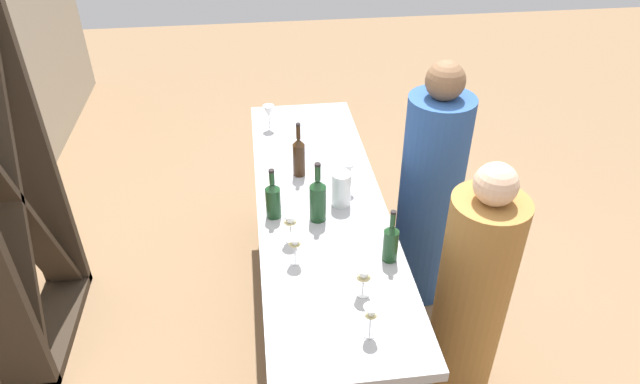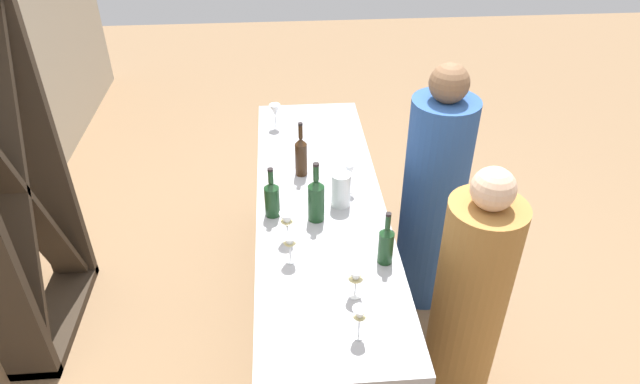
% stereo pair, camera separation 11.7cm
% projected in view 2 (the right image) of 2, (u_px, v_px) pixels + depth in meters
% --- Properties ---
extents(ground_plane, '(12.00, 12.00, 0.00)m').
position_uv_depth(ground_plane, '(320.00, 322.00, 3.54)').
color(ground_plane, '#846647').
extents(bar_counter, '(2.33, 0.68, 0.95)m').
position_uv_depth(bar_counter, '(320.00, 265.00, 3.27)').
color(bar_counter, slate).
rests_on(bar_counter, ground).
extents(wine_rack, '(0.90, 0.28, 1.99)m').
position_uv_depth(wine_rack, '(10.00, 192.00, 2.99)').
color(wine_rack, '#33281E').
rests_on(wine_rack, ground).
extents(wine_bottle_leftmost_olive_green, '(0.07, 0.07, 0.28)m').
position_uv_depth(wine_bottle_leftmost_olive_green, '(386.00, 244.00, 2.53)').
color(wine_bottle_leftmost_olive_green, '#193D1E').
rests_on(wine_bottle_leftmost_olive_green, bar_counter).
extents(wine_bottle_second_left_olive_green, '(0.08, 0.08, 0.33)m').
position_uv_depth(wine_bottle_second_left_olive_green, '(316.00, 199.00, 2.79)').
color(wine_bottle_second_left_olive_green, '#193D1E').
rests_on(wine_bottle_second_left_olive_green, bar_counter).
extents(wine_bottle_center_olive_green, '(0.08, 0.08, 0.28)m').
position_uv_depth(wine_bottle_center_olive_green, '(272.00, 198.00, 2.83)').
color(wine_bottle_center_olive_green, '#193D1E').
rests_on(wine_bottle_center_olive_green, bar_counter).
extents(wine_bottle_second_right_amber_brown, '(0.07, 0.07, 0.33)m').
position_uv_depth(wine_bottle_second_right_amber_brown, '(301.00, 155.00, 3.14)').
color(wine_bottle_second_right_amber_brown, '#331E0F').
rests_on(wine_bottle_second_right_amber_brown, bar_counter).
extents(wine_glass_near_left, '(0.07, 0.07, 0.17)m').
position_uv_depth(wine_glass_near_left, '(350.00, 172.00, 3.00)').
color(wine_glass_near_left, white).
rests_on(wine_glass_near_left, bar_counter).
extents(wine_glass_near_center, '(0.08, 0.08, 0.15)m').
position_uv_depth(wine_glass_near_center, '(356.00, 277.00, 2.36)').
color(wine_glass_near_center, white).
rests_on(wine_glass_near_center, bar_counter).
extents(wine_glass_near_right, '(0.06, 0.06, 0.15)m').
position_uv_depth(wine_glass_near_right, '(360.00, 316.00, 2.17)').
color(wine_glass_near_right, white).
rests_on(wine_glass_near_right, bar_counter).
extents(wine_glass_far_left, '(0.07, 0.07, 0.15)m').
position_uv_depth(wine_glass_far_left, '(290.00, 243.00, 2.54)').
color(wine_glass_far_left, white).
rests_on(wine_glass_far_left, bar_counter).
extents(wine_glass_far_center, '(0.07, 0.07, 0.16)m').
position_uv_depth(wine_glass_far_center, '(287.00, 221.00, 2.67)').
color(wine_glass_far_center, white).
rests_on(wine_glass_far_center, bar_counter).
extents(wine_glass_far_right, '(0.07, 0.07, 0.16)m').
position_uv_depth(wine_glass_far_right, '(275.00, 111.00, 3.61)').
color(wine_glass_far_right, white).
rests_on(wine_glass_far_right, bar_counter).
extents(water_pitcher, '(0.10, 0.10, 0.19)m').
position_uv_depth(water_pitcher, '(341.00, 190.00, 2.91)').
color(water_pitcher, silver).
rests_on(water_pitcher, bar_counter).
extents(person_left_guest, '(0.44, 0.44, 1.60)m').
position_uv_depth(person_left_guest, '(433.00, 201.00, 3.36)').
color(person_left_guest, '#284C8C').
rests_on(person_left_guest, ground).
extents(person_center_guest, '(0.36, 0.36, 1.43)m').
position_uv_depth(person_center_guest, '(469.00, 300.00, 2.80)').
color(person_center_guest, '#9E6B33').
rests_on(person_center_guest, ground).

